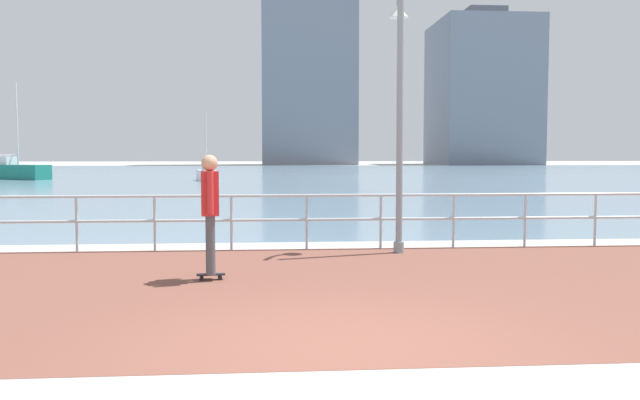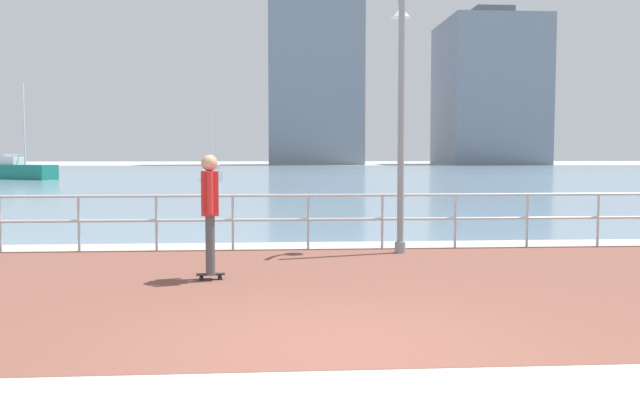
% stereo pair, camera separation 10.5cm
% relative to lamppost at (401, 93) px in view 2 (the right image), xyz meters
% --- Properties ---
extents(ground, '(220.00, 220.00, 0.00)m').
position_rel_lamppost_xyz_m(ground, '(-1.65, 34.03, -2.87)').
color(ground, '#ADAAA5').
extents(brick_paving, '(28.00, 7.05, 0.01)m').
position_rel_lamppost_xyz_m(brick_paving, '(-1.65, -3.09, -2.87)').
color(brick_paving, brown).
rests_on(brick_paving, ground).
extents(harbor_water, '(180.00, 88.00, 0.00)m').
position_rel_lamppost_xyz_m(harbor_water, '(-1.65, 45.44, -2.87)').
color(harbor_water, '#6B899E').
rests_on(harbor_water, ground).
extents(waterfront_railing, '(25.25, 0.06, 1.04)m').
position_rel_lamppost_xyz_m(waterfront_railing, '(-1.65, 0.44, -2.16)').
color(waterfront_railing, '#B2BCC1').
rests_on(waterfront_railing, ground).
extents(lamppost, '(0.36, 0.81, 5.20)m').
position_rel_lamppost_xyz_m(lamppost, '(0.00, 0.00, 0.00)').
color(lamppost, gray).
rests_on(lamppost, ground).
extents(skateboarder, '(0.41, 0.56, 1.77)m').
position_rel_lamppost_xyz_m(skateboarder, '(-3.19, -2.53, -1.81)').
color(skateboarder, black).
rests_on(skateboarder, ground).
extents(sailboat_red, '(1.65, 3.38, 4.56)m').
position_rel_lamppost_xyz_m(sailboat_red, '(-6.38, 32.71, -2.44)').
color(sailboat_red, white).
rests_on(sailboat_red, ground).
extents(sailboat_teal, '(4.87, 3.59, 6.67)m').
position_rel_lamppost_xyz_m(sailboat_teal, '(-19.71, 35.88, -2.24)').
color(sailboat_teal, '#197266').
rests_on(sailboat_teal, ground).
extents(tower_beige, '(15.10, 10.25, 45.74)m').
position_rel_lamppost_xyz_m(tower_beige, '(4.43, 97.38, 19.16)').
color(tower_beige, slate).
rests_on(tower_beige, ground).
extents(tower_slate, '(15.44, 17.11, 25.52)m').
position_rel_lamppost_xyz_m(tower_slate, '(33.32, 97.65, 9.06)').
color(tower_slate, slate).
rests_on(tower_slate, ground).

